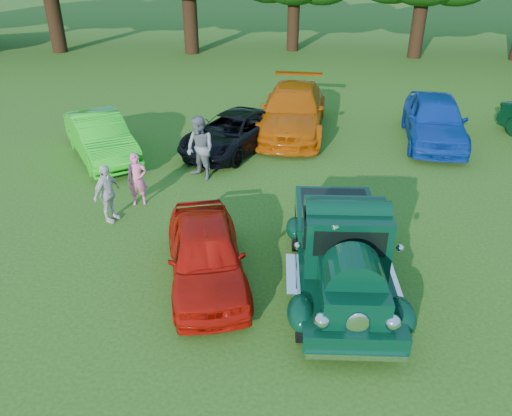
{
  "coord_description": "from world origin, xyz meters",
  "views": [
    {
      "loc": [
        -0.62,
        -8.11,
        6.51
      ],
      "look_at": [
        -1.01,
        1.75,
        1.1
      ],
      "focal_mm": 35.0,
      "sensor_mm": 36.0,
      "label": 1
    }
  ],
  "objects_px": {
    "red_convertible": "(206,254)",
    "spectator_pink": "(137,179)",
    "hero_pickup": "(342,251)",
    "back_car_lime": "(101,137)",
    "spectator_white": "(107,194)",
    "back_car_orange": "(293,110)",
    "spectator_grey": "(200,149)",
    "back_car_blue": "(435,119)",
    "back_car_black": "(232,132)"
  },
  "relations": [
    {
      "from": "back_car_blue",
      "to": "spectator_pink",
      "type": "height_order",
      "value": "back_car_blue"
    },
    {
      "from": "back_car_lime",
      "to": "back_car_black",
      "type": "xyz_separation_m",
      "value": [
        4.24,
        0.9,
        -0.1
      ]
    },
    {
      "from": "back_car_lime",
      "to": "back_car_orange",
      "type": "relative_size",
      "value": 0.77
    },
    {
      "from": "red_convertible",
      "to": "back_car_lime",
      "type": "relative_size",
      "value": 0.89
    },
    {
      "from": "spectator_pink",
      "to": "spectator_white",
      "type": "bearing_deg",
      "value": -131.31
    },
    {
      "from": "red_convertible",
      "to": "spectator_pink",
      "type": "distance_m",
      "value": 4.07
    },
    {
      "from": "back_car_black",
      "to": "spectator_white",
      "type": "bearing_deg",
      "value": -91.48
    },
    {
      "from": "spectator_grey",
      "to": "back_car_orange",
      "type": "bearing_deg",
      "value": 96.87
    },
    {
      "from": "back_car_lime",
      "to": "spectator_pink",
      "type": "distance_m",
      "value": 3.75
    },
    {
      "from": "back_car_blue",
      "to": "hero_pickup",
      "type": "bearing_deg",
      "value": -107.9
    },
    {
      "from": "red_convertible",
      "to": "spectator_pink",
      "type": "bearing_deg",
      "value": 111.9
    },
    {
      "from": "back_car_orange",
      "to": "spectator_white",
      "type": "distance_m",
      "value": 8.42
    },
    {
      "from": "hero_pickup",
      "to": "red_convertible",
      "type": "relative_size",
      "value": 1.28
    },
    {
      "from": "spectator_grey",
      "to": "spectator_white",
      "type": "relative_size",
      "value": 1.25
    },
    {
      "from": "back_car_blue",
      "to": "spectator_pink",
      "type": "distance_m",
      "value": 10.6
    },
    {
      "from": "red_convertible",
      "to": "spectator_grey",
      "type": "bearing_deg",
      "value": 86.81
    },
    {
      "from": "spectator_grey",
      "to": "back_car_lime",
      "type": "bearing_deg",
      "value": -162.1
    },
    {
      "from": "back_car_lime",
      "to": "back_car_blue",
      "type": "xyz_separation_m",
      "value": [
        11.31,
        1.93,
        0.11
      ]
    },
    {
      "from": "back_car_lime",
      "to": "hero_pickup",
      "type": "bearing_deg",
      "value": -74.52
    },
    {
      "from": "spectator_pink",
      "to": "spectator_white",
      "type": "xyz_separation_m",
      "value": [
        -0.53,
        -0.93,
        0.04
      ]
    },
    {
      "from": "hero_pickup",
      "to": "back_car_orange",
      "type": "height_order",
      "value": "hero_pickup"
    },
    {
      "from": "back_car_lime",
      "to": "back_car_black",
      "type": "distance_m",
      "value": 4.33
    },
    {
      "from": "back_car_orange",
      "to": "back_car_blue",
      "type": "distance_m",
      "value": 5.04
    },
    {
      "from": "back_car_lime",
      "to": "spectator_grey",
      "type": "distance_m",
      "value": 3.8
    },
    {
      "from": "back_car_orange",
      "to": "spectator_grey",
      "type": "xyz_separation_m",
      "value": [
        -2.85,
        -4.25,
        0.14
      ]
    },
    {
      "from": "red_convertible",
      "to": "back_car_black",
      "type": "xyz_separation_m",
      "value": [
        -0.06,
        7.44,
        -0.04
      ]
    },
    {
      "from": "back_car_orange",
      "to": "spectator_pink",
      "type": "height_order",
      "value": "back_car_orange"
    },
    {
      "from": "back_car_blue",
      "to": "back_car_orange",
      "type": "bearing_deg",
      "value": 178.67
    },
    {
      "from": "spectator_grey",
      "to": "red_convertible",
      "type": "bearing_deg",
      "value": -40.19
    },
    {
      "from": "red_convertible",
      "to": "back_car_black",
      "type": "distance_m",
      "value": 7.44
    },
    {
      "from": "red_convertible",
      "to": "hero_pickup",
      "type": "bearing_deg",
      "value": -13.05
    },
    {
      "from": "back_car_orange",
      "to": "spectator_pink",
      "type": "distance_m",
      "value": 7.36
    },
    {
      "from": "spectator_pink",
      "to": "spectator_white",
      "type": "height_order",
      "value": "spectator_white"
    },
    {
      "from": "red_convertible",
      "to": "back_car_orange",
      "type": "xyz_separation_m",
      "value": [
        2.05,
        9.32,
        0.16
      ]
    },
    {
      "from": "back_car_blue",
      "to": "spectator_white",
      "type": "xyz_separation_m",
      "value": [
        -9.83,
        -6.03,
        -0.05
      ]
    },
    {
      "from": "spectator_pink",
      "to": "back_car_orange",
      "type": "bearing_deg",
      "value": 42.26
    },
    {
      "from": "red_convertible",
      "to": "back_car_lime",
      "type": "height_order",
      "value": "back_car_lime"
    },
    {
      "from": "spectator_grey",
      "to": "hero_pickup",
      "type": "bearing_deg",
      "value": -13.89
    },
    {
      "from": "red_convertible",
      "to": "back_car_blue",
      "type": "bearing_deg",
      "value": 38.16
    },
    {
      "from": "hero_pickup",
      "to": "spectator_pink",
      "type": "bearing_deg",
      "value": 146.22
    },
    {
      "from": "hero_pickup",
      "to": "red_convertible",
      "type": "xyz_separation_m",
      "value": [
        -2.82,
        0.04,
        -0.18
      ]
    },
    {
      "from": "red_convertible",
      "to": "spectator_white",
      "type": "distance_m",
      "value": 3.73
    },
    {
      "from": "hero_pickup",
      "to": "spectator_pink",
      "type": "height_order",
      "value": "hero_pickup"
    },
    {
      "from": "hero_pickup",
      "to": "back_car_lime",
      "type": "distance_m",
      "value": 9.69
    },
    {
      "from": "red_convertible",
      "to": "spectator_grey",
      "type": "xyz_separation_m",
      "value": [
        -0.81,
        5.07,
        0.31
      ]
    },
    {
      "from": "spectator_white",
      "to": "back_car_orange",
      "type": "bearing_deg",
      "value": -12.2
    },
    {
      "from": "back_car_lime",
      "to": "spectator_grey",
      "type": "xyz_separation_m",
      "value": [
        3.49,
        -1.47,
        0.25
      ]
    },
    {
      "from": "hero_pickup",
      "to": "spectator_grey",
      "type": "xyz_separation_m",
      "value": [
        -3.62,
        5.11,
        0.13
      ]
    },
    {
      "from": "hero_pickup",
      "to": "back_car_orange",
      "type": "distance_m",
      "value": 9.39
    },
    {
      "from": "back_car_blue",
      "to": "spectator_white",
      "type": "distance_m",
      "value": 11.53
    }
  ]
}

